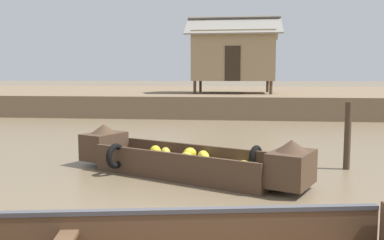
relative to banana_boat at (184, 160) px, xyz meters
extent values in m
plane|color=#726047|center=(0.91, 5.26, -0.33)|extent=(300.00, 300.00, 0.00)
cube|color=#756047|center=(0.91, 20.61, 0.19)|extent=(160.00, 20.00, 1.05)
cube|color=#473323|center=(0.01, 0.00, -0.27)|extent=(3.87, 2.60, 0.12)
cube|color=#473323|center=(0.23, 0.48, 0.01)|extent=(3.42, 1.65, 0.44)
cube|color=#473323|center=(-0.22, -0.47, 0.01)|extent=(3.42, 1.65, 0.44)
cube|color=#473323|center=(1.99, -0.92, 0.09)|extent=(0.98, 1.14, 0.59)
cone|color=#473323|center=(1.99, -0.92, 0.48)|extent=(0.74, 0.74, 0.20)
cube|color=#473323|center=(-1.98, 0.93, 0.09)|extent=(0.98, 1.14, 0.59)
cone|color=#473323|center=(-1.98, 0.93, 0.48)|extent=(0.74, 0.74, 0.20)
cube|color=#473323|center=(-0.72, 0.34, 0.03)|extent=(0.61, 1.01, 0.05)
torus|color=black|center=(1.42, 0.06, 0.05)|extent=(0.33, 0.52, 0.52)
torus|color=black|center=(-1.40, -0.05, 0.05)|extent=(0.33, 0.52, 0.52)
ellipsoid|color=gold|center=(0.07, -0.25, 0.07)|extent=(0.37, 0.36, 0.27)
ellipsoid|color=yellow|center=(1.17, -0.26, -0.04)|extent=(0.39, 0.38, 0.21)
ellipsoid|color=gold|center=(0.35, 0.21, 0.05)|extent=(0.23, 0.35, 0.22)
ellipsoid|color=yellow|center=(0.45, -0.31, 0.03)|extent=(0.37, 0.31, 0.21)
ellipsoid|color=yellow|center=(-0.99, 0.18, -0.02)|extent=(0.39, 0.36, 0.22)
ellipsoid|color=gold|center=(-0.40, 0.07, 0.09)|extent=(0.22, 0.28, 0.28)
ellipsoid|color=yellow|center=(1.02, -0.13, -0.05)|extent=(0.36, 0.38, 0.19)
ellipsoid|color=gold|center=(0.06, -0.26, 0.05)|extent=(0.35, 0.34, 0.21)
ellipsoid|color=yellow|center=(0.10, 0.04, 0.12)|extent=(0.35, 0.34, 0.25)
ellipsoid|color=yellow|center=(-0.72, 0.61, 0.04)|extent=(0.30, 0.30, 0.26)
ellipsoid|color=yellow|center=(-0.89, 0.08, 0.04)|extent=(0.27, 0.32, 0.28)
ellipsoid|color=yellow|center=(-0.96, 0.26, 0.02)|extent=(0.36, 0.39, 0.26)
ellipsoid|color=gold|center=(0.58, -0.55, 0.04)|extent=(0.33, 0.33, 0.24)
ellipsoid|color=yellow|center=(0.41, -0.31, 0.11)|extent=(0.28, 0.33, 0.27)
cube|color=brown|center=(0.31, -3.76, -0.02)|extent=(4.74, 0.96, 0.38)
cube|color=#47474C|center=(0.31, -3.76, 0.20)|extent=(4.74, 0.97, 0.05)
cylinder|color=#4C3826|center=(-1.37, 13.81, 1.06)|extent=(0.16, 0.16, 0.69)
cylinder|color=#4C3826|center=(2.61, 13.81, 1.06)|extent=(0.16, 0.16, 0.69)
cylinder|color=#4C3826|center=(-1.37, 16.79, 1.06)|extent=(0.16, 0.16, 0.69)
cylinder|color=#4C3826|center=(2.61, 16.79, 1.06)|extent=(0.16, 0.16, 0.69)
cube|color=#9E8460|center=(0.62, 15.30, 2.72)|extent=(4.37, 3.37, 2.64)
cube|color=#2D2319|center=(0.62, 13.59, 2.30)|extent=(0.80, 0.04, 1.80)
cube|color=gray|center=(0.62, 14.46, 4.36)|extent=(5.07, 2.17, 1.14)
cube|color=gray|center=(0.62, 16.14, 4.36)|extent=(5.07, 2.17, 1.14)
cylinder|color=#423323|center=(3.38, 1.02, 0.40)|extent=(0.14, 0.14, 1.45)
camera|label=1|loc=(1.13, -8.11, 1.67)|focal=38.91mm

